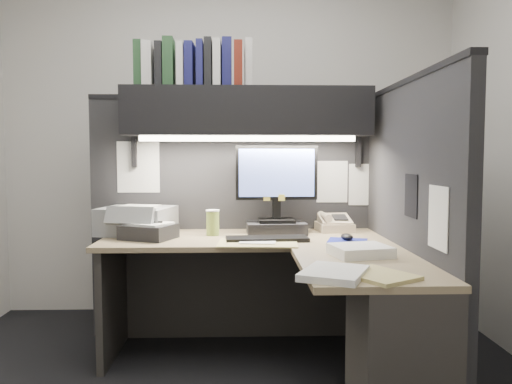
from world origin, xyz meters
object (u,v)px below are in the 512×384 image
printer (137,221)px  desk (310,311)px  keyboard (267,239)px  coffee_cup (213,223)px  overhead_shelf (247,112)px  monitor (276,199)px  telephone (334,224)px  notebook_stack (149,232)px

printer → desk: bearing=-22.5°
keyboard → coffee_cup: 0.40m
overhead_shelf → monitor: size_ratio=2.78×
desk → coffee_cup: size_ratio=11.39×
telephone → coffee_cup: (-0.79, -0.15, 0.03)m
printer → telephone: bearing=16.4°
desk → overhead_shelf: size_ratio=1.10×
monitor → coffee_cup: size_ratio=3.74×
keyboard → notebook_stack: (-0.70, 0.10, 0.03)m
overhead_shelf → telephone: size_ratio=6.78×
telephone → printer: (-1.27, -0.08, 0.04)m
desk → keyboard: size_ratio=3.57×
overhead_shelf → printer: (-0.70, -0.04, -0.69)m
keyboard → notebook_stack: size_ratio=1.67×
printer → keyboard: bearing=-7.1°
overhead_shelf → coffee_cup: overhead_shelf is taller
overhead_shelf → printer: size_ratio=3.65×
desk → telephone: (0.27, 0.79, 0.33)m
printer → overhead_shelf: bearing=16.3°
overhead_shelf → monitor: (0.18, -0.06, -0.55)m
desk → printer: printer is taller
desk → telephone: 0.90m
monitor → notebook_stack: bearing=-169.5°
keyboard → desk: bearing=-69.0°
coffee_cup → telephone: bearing=11.0°
overhead_shelf → coffee_cup: 0.74m
coffee_cup → printer: 0.49m
keyboard → printer: printer is taller
monitor → printer: size_ratio=1.31×
keyboard → telephone: bearing=34.9°
monitor → keyboard: monitor is taller
telephone → coffee_cup: 0.81m
monitor → keyboard: 0.35m
printer → notebook_stack: bearing=-47.9°
overhead_shelf → coffee_cup: (-0.22, -0.12, -0.70)m
printer → monitor: bearing=11.5°
coffee_cup → notebook_stack: coffee_cup is taller
desk → printer: 1.28m
desk → coffee_cup: (-0.52, 0.63, 0.36)m
printer → notebook_stack: 0.23m
desk → printer: bearing=144.7°
monitor → coffee_cup: bearing=-174.4°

